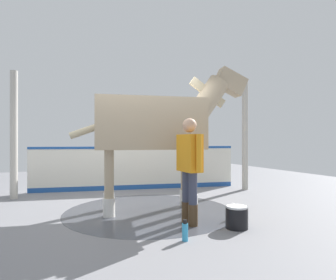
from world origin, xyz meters
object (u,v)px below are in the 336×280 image
at_px(handler, 190,163).
at_px(bottle_spray, 233,212).
at_px(horse, 156,126).
at_px(bottle_shampoo, 185,231).
at_px(wash_bucket, 237,217).

xyz_separation_m(handler, bottle_spray, (-0.80, 0.02, -0.82)).
bearing_deg(handler, bottle_spray, 176.94).
bearing_deg(horse, bottle_spray, -35.34).
distance_m(handler, bottle_shampoo, 1.11).
bearing_deg(wash_bucket, handler, -40.39).
xyz_separation_m(horse, bottle_shampoo, (0.22, 1.63, -1.43)).
bearing_deg(bottle_spray, wash_bucket, 59.96).
bearing_deg(bottle_shampoo, handler, -121.68).
xyz_separation_m(horse, bottle_spray, (-0.97, 1.01, -1.44)).
distance_m(horse, wash_bucket, 2.14).
distance_m(handler, wash_bucket, 1.06).
relative_size(handler, bottle_shampoo, 6.00).
distance_m(horse, bottle_spray, 2.01).
bearing_deg(bottle_spray, bottle_shampoo, 27.47).
height_order(wash_bucket, bottle_shampoo, wash_bucket).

